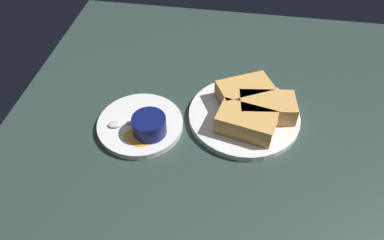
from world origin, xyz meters
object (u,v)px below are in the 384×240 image
(sandwich_half_near, at_px, (247,122))
(sandwich_half_far, at_px, (268,108))
(ramekin_light_gravy, at_px, (150,125))
(sandwich_half_extra, at_px, (245,92))
(spoon_by_gravy_ramekin, at_px, (121,124))
(plate_sandwich_main, at_px, (245,116))
(ramekin_dark_sauce, at_px, (249,92))
(plate_chips_companion, at_px, (141,125))
(spoon_by_dark_ramekin, at_px, (247,113))

(sandwich_half_near, distance_m, sandwich_half_far, 0.07)
(ramekin_light_gravy, bearing_deg, sandwich_half_extra, -145.21)
(ramekin_light_gravy, height_order, spoon_by_gravy_ramekin, ramekin_light_gravy)
(plate_sandwich_main, distance_m, spoon_by_gravy_ramekin, 0.30)
(plate_sandwich_main, height_order, ramekin_light_gravy, ramekin_light_gravy)
(ramekin_dark_sauce, xyz_separation_m, plate_chips_companion, (0.25, 0.13, -0.03))
(plate_chips_companion, relative_size, spoon_by_gravy_ramekin, 2.07)
(sandwich_half_far, height_order, ramekin_dark_sauce, sandwich_half_far)
(sandwich_half_near, xyz_separation_m, plate_chips_companion, (0.25, 0.02, -0.03))
(sandwich_half_far, height_order, sandwich_half_extra, same)
(plate_sandwich_main, bearing_deg, sandwich_half_far, -174.68)
(sandwich_half_far, bearing_deg, spoon_by_gravy_ramekin, 14.51)
(plate_sandwich_main, height_order, spoon_by_gravy_ramekin, spoon_by_gravy_ramekin)
(sandwich_half_far, height_order, spoon_by_gravy_ramekin, sandwich_half_far)
(sandwich_half_far, bearing_deg, spoon_by_dark_ramekin, 4.48)
(ramekin_dark_sauce, xyz_separation_m, ramekin_light_gravy, (0.21, 0.15, 0.01))
(sandwich_half_extra, xyz_separation_m, plate_chips_companion, (0.24, 0.12, -0.03))
(ramekin_dark_sauce, distance_m, ramekin_light_gravy, 0.26)
(plate_chips_companion, bearing_deg, sandwich_half_far, -166.15)
(sandwich_half_extra, height_order, plate_chips_companion, sandwich_half_extra)
(sandwich_half_extra, xyz_separation_m, ramekin_dark_sauce, (-0.01, -0.01, -0.01))
(sandwich_half_near, distance_m, ramekin_dark_sauce, 0.11)
(ramekin_dark_sauce, height_order, ramekin_light_gravy, ramekin_light_gravy)
(sandwich_half_far, relative_size, ramekin_light_gravy, 1.81)
(ramekin_dark_sauce, distance_m, spoon_by_gravy_ramekin, 0.32)
(spoon_by_dark_ramekin, distance_m, plate_chips_companion, 0.25)
(sandwich_half_near, distance_m, spoon_by_gravy_ramekin, 0.29)
(sandwich_half_near, relative_size, ramekin_dark_sauce, 1.88)
(sandwich_half_extra, xyz_separation_m, ramekin_light_gravy, (0.21, 0.14, -0.00))
(plate_sandwich_main, xyz_separation_m, plate_chips_companion, (0.24, 0.07, 0.00))
(ramekin_dark_sauce, relative_size, spoon_by_gravy_ramekin, 0.79)
(sandwich_half_extra, bearing_deg, ramekin_dark_sauce, -132.20)
(sandwich_half_extra, bearing_deg, ramekin_light_gravy, 34.79)
(sandwich_half_extra, relative_size, spoon_by_gravy_ramekin, 1.53)
(sandwich_half_far, xyz_separation_m, plate_chips_companion, (0.29, 0.07, -0.03))
(plate_chips_companion, bearing_deg, spoon_by_gravy_ramekin, 18.96)
(sandwich_half_far, bearing_deg, plate_sandwich_main, 5.32)
(plate_sandwich_main, height_order, ramekin_dark_sauce, ramekin_dark_sauce)
(sandwich_half_far, bearing_deg, sandwich_half_extra, -39.68)
(sandwich_half_near, height_order, ramekin_light_gravy, sandwich_half_near)
(sandwich_half_near, xyz_separation_m, ramekin_dark_sauce, (0.00, -0.11, -0.01))
(plate_sandwich_main, bearing_deg, sandwich_half_extra, -84.68)
(sandwich_half_near, bearing_deg, spoon_by_dark_ramekin, -89.03)
(sandwich_half_far, distance_m, sandwich_half_extra, 0.07)
(sandwich_half_near, relative_size, ramekin_light_gravy, 1.86)
(spoon_by_dark_ramekin, height_order, spoon_by_gravy_ramekin, same)
(sandwich_half_extra, distance_m, plate_chips_companion, 0.27)
(plate_sandwich_main, height_order, sandwich_half_far, sandwich_half_far)
(ramekin_light_gravy, xyz_separation_m, spoon_by_gravy_ramekin, (0.07, -0.01, -0.02))
(sandwich_half_far, height_order, ramekin_light_gravy, sandwich_half_far)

